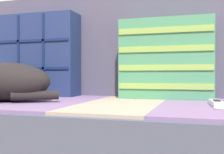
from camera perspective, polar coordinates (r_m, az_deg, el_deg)
couch at (r=1.22m, az=-4.03°, el=-13.77°), size 1.85×0.82×0.38m
sofa_backrest at (r=1.51m, az=0.66°, el=6.51°), size 1.82×0.14×0.54m
throw_pillow_quilted at (r=1.53m, az=-14.84°, el=4.26°), size 0.44×0.14×0.42m
throw_pillow_striped at (r=1.30m, az=10.90°, el=3.62°), size 0.42×0.14×0.36m
sleeping_cat at (r=1.25m, az=-21.83°, el=-1.04°), size 0.47×0.25×0.16m
game_remote_near at (r=1.04m, az=20.49°, el=-5.06°), size 0.06×0.20×0.02m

